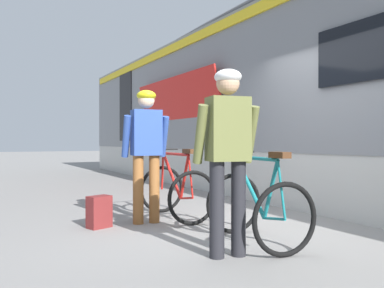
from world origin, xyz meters
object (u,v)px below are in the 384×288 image
Objects in this scene: cyclist_near_in_blue at (146,144)px; bicycle_far_teal at (257,206)px; train_car at (335,94)px; bicycle_near_red at (176,190)px; backpack_on_platform at (99,212)px; cyclist_far_in_olive at (228,145)px.

bicycle_far_teal is at bearing -68.74° from cyclist_near_in_blue.
bicycle_far_teal is (0.61, -1.56, -0.65)m from cyclist_near_in_blue.
train_car is 4.04m from bicycle_far_teal.
bicycle_near_red reaches higher than backpack_on_platform.
cyclist_near_in_blue reaches higher than bicycle_far_teal.
cyclist_near_in_blue is at bearing 92.71° from cyclist_far_in_olive.
cyclist_far_in_olive is 1.53× the size of bicycle_far_teal.
bicycle_far_teal reaches higher than backpack_on_platform.
train_car reaches higher than cyclist_near_in_blue.
bicycle_near_red is at bearing 94.20° from bicycle_far_teal.
cyclist_near_in_blue is 1.06m from backpack_on_platform.
bicycle_near_red is (-3.40, -0.15, -1.56)m from train_car.
bicycle_far_teal is at bearing 22.55° from cyclist_far_in_olive.
cyclist_near_in_blue is at bearing 111.26° from bicycle_far_teal.
cyclist_near_in_blue reaches higher than bicycle_near_red.
backpack_on_platform is (-1.23, 1.59, -0.20)m from bicycle_far_teal.
cyclist_far_in_olive is at bearing -152.25° from train_car.
cyclist_far_in_olive reaches higher than backpack_on_platform.
bicycle_far_teal is 2.89× the size of backpack_on_platform.
cyclist_far_in_olive is 2.00m from bicycle_near_red.
cyclist_far_in_olive is 0.86m from bicycle_far_teal.
train_car is at bearing -15.71° from backpack_on_platform.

